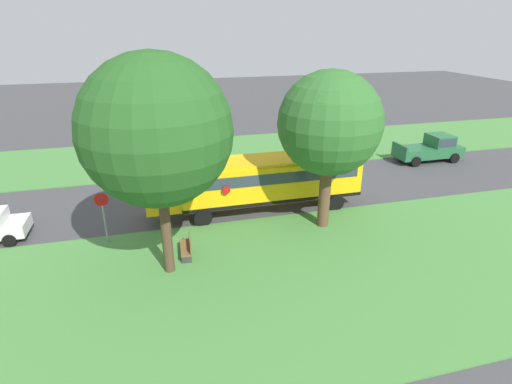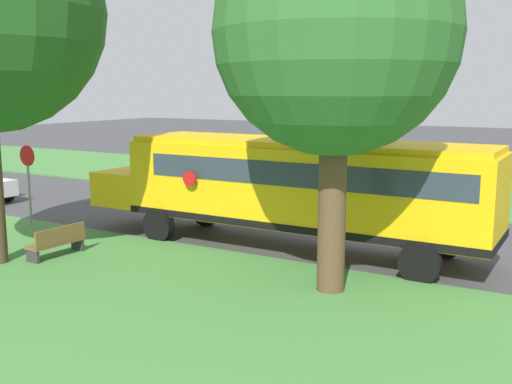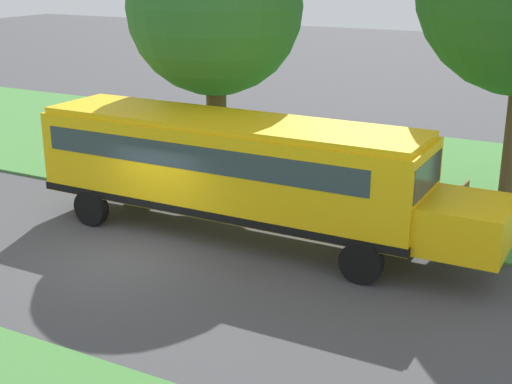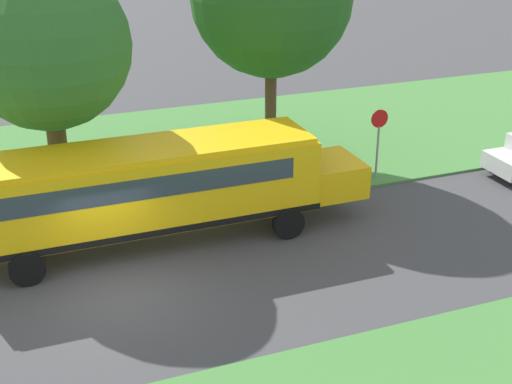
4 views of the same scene
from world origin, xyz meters
The scene contains 5 objects.
ground_plane centered at (0.00, 0.00, 0.00)m, with size 120.00×120.00×0.00m, color #424244.
grass_verge centered at (-10.00, 0.00, 0.04)m, with size 12.00×80.00×0.08m, color #47843D.
school_bus centered at (-2.72, 1.68, 1.92)m, with size 2.84×12.42×3.16m.
oak_tree_beside_bus centered at (-5.79, -0.64, 5.80)m, with size 5.23×5.23×8.34m.
park_bench centered at (-6.84, 6.73, 0.47)m, with size 1.62×0.57×0.92m.
Camera 3 is at (12.74, 10.49, 7.06)m, focal length 50.00 mm.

